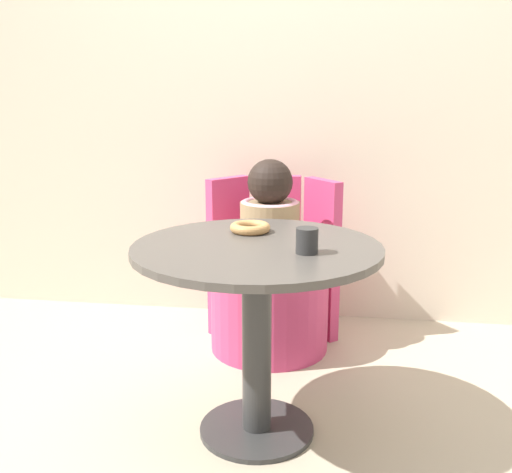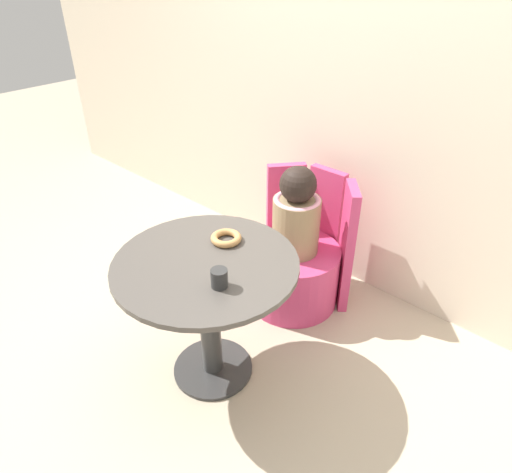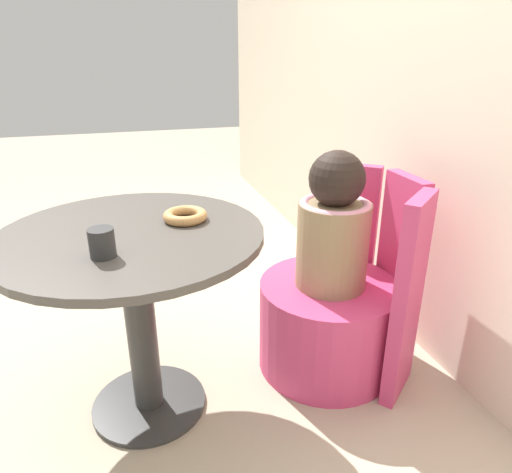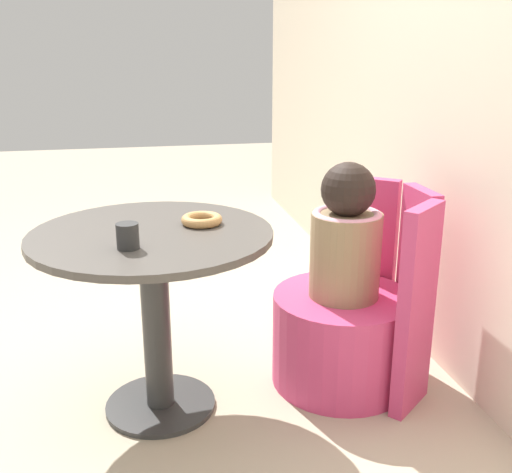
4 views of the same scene
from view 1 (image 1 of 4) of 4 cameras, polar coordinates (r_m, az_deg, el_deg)
name	(u,v)px [view 1 (image 1 of 4)]	position (r m, az deg, el deg)	size (l,w,h in m)	color
ground_plane	(256,426)	(2.20, 0.04, -17.61)	(12.00, 12.00, 0.00)	#B7A88E
back_wall	(290,78)	(3.00, 3.27, 14.87)	(6.00, 0.06, 2.40)	beige
round_table	(257,293)	(1.95, 0.08, -5.39)	(0.80, 0.80, 0.66)	#333333
tub_chair	(269,310)	(2.72, 1.28, -7.03)	(0.53, 0.53, 0.36)	#D13D70
booth_backrest	(275,255)	(2.86, 1.85, -1.80)	(0.62, 0.23, 0.75)	#D13D70
child_figure	(270,222)	(2.60, 1.33, 1.38)	(0.26, 0.26, 0.50)	#937A56
donut	(250,228)	(2.07, -0.56, 0.86)	(0.14, 0.14, 0.03)	tan
cup	(307,241)	(1.81, 4.88, -0.40)	(0.07, 0.07, 0.08)	#2D2D2D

